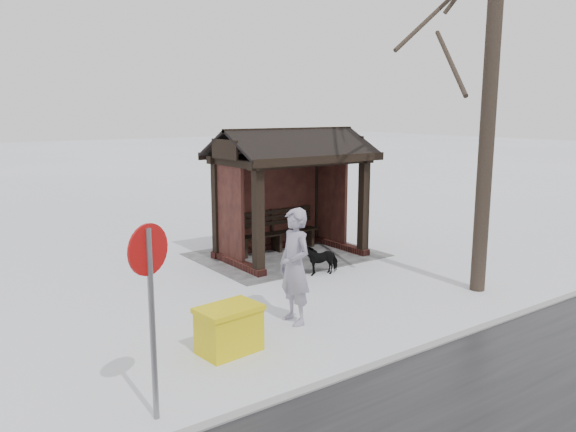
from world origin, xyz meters
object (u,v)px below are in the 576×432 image
object	(u,v)px
pedestrian	(295,266)
grit_bin	(229,329)
bus_shelter	(287,167)
dog	(320,259)
road_sign	(150,280)

from	to	relation	value
pedestrian	grit_bin	bearing A→B (deg)	-72.28
bus_shelter	dog	bearing A→B (deg)	79.28
road_sign	pedestrian	bearing A→B (deg)	-177.76
grit_bin	road_sign	size ratio (longest dim) A/B	0.42
bus_shelter	road_sign	size ratio (longest dim) A/B	1.58
pedestrian	grit_bin	xyz separation A→B (m)	(1.47, 0.39, -0.61)
pedestrian	dog	size ratio (longest dim) A/B	2.50
dog	grit_bin	distance (m)	4.33
grit_bin	bus_shelter	bearing A→B (deg)	-140.20
bus_shelter	road_sign	xyz separation A→B (m)	(5.50, 5.14, -0.52)
road_sign	dog	bearing A→B (deg)	-169.75
pedestrian	road_sign	bearing A→B (deg)	-61.47
dog	bus_shelter	bearing A→B (deg)	-178.97
pedestrian	grit_bin	size ratio (longest dim) A/B	2.00
dog	pedestrian	bearing A→B (deg)	-35.18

